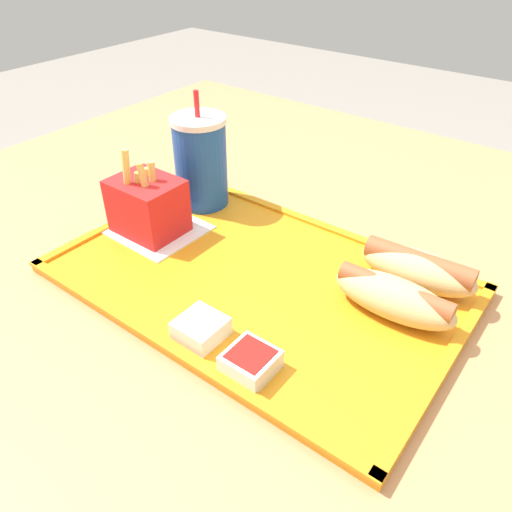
% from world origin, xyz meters
% --- Properties ---
extents(dining_table, '(1.27, 1.17, 0.77)m').
position_xyz_m(dining_table, '(0.00, 0.00, 0.39)').
color(dining_table, '#B27F51').
rests_on(dining_table, ground_plane).
extents(food_tray, '(0.46, 0.30, 0.01)m').
position_xyz_m(food_tray, '(-0.02, -0.00, 0.78)').
color(food_tray, orange).
rests_on(food_tray, dining_table).
extents(paper_napkin, '(0.13, 0.11, 0.00)m').
position_xyz_m(paper_napkin, '(-0.20, 0.00, 0.78)').
color(paper_napkin, white).
rests_on(paper_napkin, food_tray).
extents(soda_cup, '(0.08, 0.08, 0.16)m').
position_xyz_m(soda_cup, '(-0.19, 0.09, 0.85)').
color(soda_cup, '#194CA5').
rests_on(soda_cup, food_tray).
extents(hot_dog_far, '(0.14, 0.06, 0.04)m').
position_xyz_m(hot_dog_far, '(0.13, 0.10, 0.81)').
color(hot_dog_far, '#DBB270').
rests_on(hot_dog_far, food_tray).
extents(hot_dog_near, '(0.13, 0.05, 0.04)m').
position_xyz_m(hot_dog_near, '(0.13, 0.03, 0.81)').
color(hot_dog_near, '#DBB270').
rests_on(hot_dog_near, food_tray).
extents(fries_carton, '(0.09, 0.07, 0.12)m').
position_xyz_m(fries_carton, '(-0.20, -0.01, 0.82)').
color(fries_carton, red).
rests_on(fries_carton, food_tray).
extents(sauce_cup_mayo, '(0.05, 0.05, 0.02)m').
position_xyz_m(sauce_cup_mayo, '(-0.01, -0.11, 0.79)').
color(sauce_cup_mayo, silver).
rests_on(sauce_cup_mayo, food_tray).
extents(sauce_cup_ketchup, '(0.05, 0.05, 0.02)m').
position_xyz_m(sauce_cup_ketchup, '(0.06, -0.12, 0.79)').
color(sauce_cup_ketchup, silver).
rests_on(sauce_cup_ketchup, food_tray).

